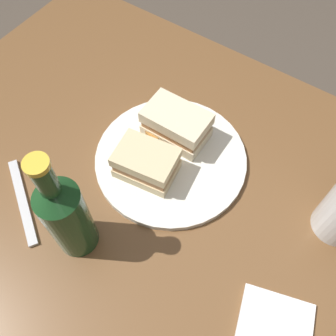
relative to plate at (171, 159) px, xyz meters
The scene contains 11 objects.
ground_plane 0.72m from the plate, 64.43° to the right, with size 6.00×6.00×0.00m, color #4C4238.
dining_table 0.37m from the plate, 64.43° to the right, with size 1.11×0.79×0.71m, color brown.
plate is the anchor object (origin of this frame).
sandwich_half_left 0.07m from the plate, 112.77° to the left, with size 0.12×0.08×0.06m.
sandwich_half_right 0.06m from the plate, 110.93° to the right, with size 0.12×0.09×0.06m.
potato_wedge_front 0.06m from the plate, 162.16° to the left, with size 0.04×0.02×0.02m, color #AD702D.
potato_wedge_middle 0.03m from the plate, 133.86° to the right, with size 0.05×0.02×0.02m, color gold.
potato_wedge_back 0.05m from the plate, 128.28° to the right, with size 0.04×0.02×0.02m, color gold.
cider_bottle 0.24m from the plate, 100.89° to the right, with size 0.07×0.07×0.25m.
napkin 0.33m from the plate, 27.45° to the right, with size 0.11×0.09×0.01m, color white.
fork 0.28m from the plate, 127.51° to the right, with size 0.18×0.02×0.01m, color silver.
Camera 1 is at (0.18, -0.25, 1.32)m, focal length 40.14 mm.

